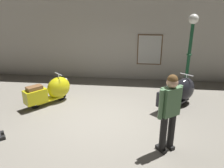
{
  "coord_description": "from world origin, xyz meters",
  "views": [
    {
      "loc": [
        0.95,
        -5.19,
        3.0
      ],
      "look_at": [
        0.2,
        1.2,
        0.66
      ],
      "focal_mm": 34.37,
      "sensor_mm": 36.0,
      "label": 1
    }
  ],
  "objects_px": {
    "scooter_1": "(180,92)",
    "visitor_1": "(170,109)",
    "scooter_0": "(52,90)",
    "lamppost": "(190,48)"
  },
  "relations": [
    {
      "from": "scooter_0",
      "to": "lamppost",
      "type": "height_order",
      "value": "lamppost"
    },
    {
      "from": "scooter_0",
      "to": "visitor_1",
      "type": "height_order",
      "value": "visitor_1"
    },
    {
      "from": "scooter_1",
      "to": "visitor_1",
      "type": "bearing_deg",
      "value": -154.18
    },
    {
      "from": "scooter_1",
      "to": "visitor_1",
      "type": "height_order",
      "value": "visitor_1"
    },
    {
      "from": "scooter_0",
      "to": "visitor_1",
      "type": "distance_m",
      "value": 4.03
    },
    {
      "from": "scooter_1",
      "to": "visitor_1",
      "type": "relative_size",
      "value": 0.87
    },
    {
      "from": "visitor_1",
      "to": "scooter_1",
      "type": "bearing_deg",
      "value": -52.14
    },
    {
      "from": "scooter_1",
      "to": "lamppost",
      "type": "height_order",
      "value": "lamppost"
    },
    {
      "from": "scooter_1",
      "to": "visitor_1",
      "type": "xyz_separation_m",
      "value": [
        -0.67,
        -2.35,
        0.56
      ]
    },
    {
      "from": "scooter_0",
      "to": "lamppost",
      "type": "relative_size",
      "value": 0.53
    }
  ]
}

